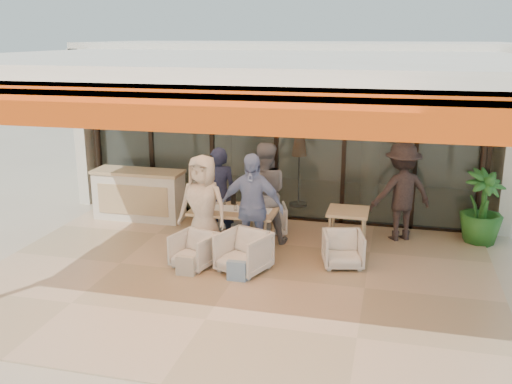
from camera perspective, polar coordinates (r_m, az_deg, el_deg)
ground at (r=9.11m, az=-2.00°, el=-8.43°), size 70.00×70.00×0.00m
terrace_floor at (r=9.10m, az=-2.00°, el=-8.40°), size 8.00×6.00×0.01m
terrace_structure at (r=8.08m, az=-2.74°, el=12.34°), size 8.00×6.00×3.40m
glass_storefront at (r=11.43m, az=2.06°, el=4.94°), size 8.08×0.10×3.20m
interior_block at (r=13.59m, az=4.17°, el=9.28°), size 9.05×3.62×3.52m
host_counter at (r=11.88m, az=-11.61°, el=-0.26°), size 1.85×0.65×1.04m
dining_table at (r=10.00m, az=-2.19°, el=-2.01°), size 1.50×0.90×0.93m
chair_far_left at (r=11.09m, az=-2.88°, el=-2.28°), size 0.69×0.66×0.62m
chair_far_right at (r=10.88m, az=1.36°, el=-2.57°), size 0.76×0.74×0.64m
chair_near_left at (r=9.39m, az=-6.24°, el=-5.66°), size 0.76×0.73×0.64m
chair_near_right at (r=9.13m, az=-1.26°, el=-5.87°), size 0.91×0.88×0.73m
diner_navy at (r=10.47m, az=-3.71°, el=-0.16°), size 0.73×0.58×1.74m
diner_grey at (r=10.24m, az=0.77°, el=-0.16°), size 1.06×0.92×1.86m
diner_cream at (r=9.64m, az=-5.32°, el=-1.47°), size 0.93×0.67×1.78m
diner_periwinkle at (r=9.40m, az=-0.48°, el=-1.62°), size 1.10×0.48×1.85m
tote_bag_cream at (r=9.10m, az=-7.08°, el=-7.41°), size 0.30×0.10×0.34m
tote_bag_blue at (r=8.85m, az=-1.94°, el=-7.97°), size 0.30×0.10×0.34m
side_table at (r=10.06m, az=9.18°, el=-2.39°), size 0.70×0.70×0.74m
side_chair at (r=9.45m, az=8.69°, el=-5.55°), size 0.75×0.72×0.65m
standing_woman at (r=10.71m, az=14.33°, el=-0.02°), size 1.36×1.14×1.83m
potted_palm at (r=11.07m, az=21.66°, el=-1.42°), size 1.06×1.06×1.36m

